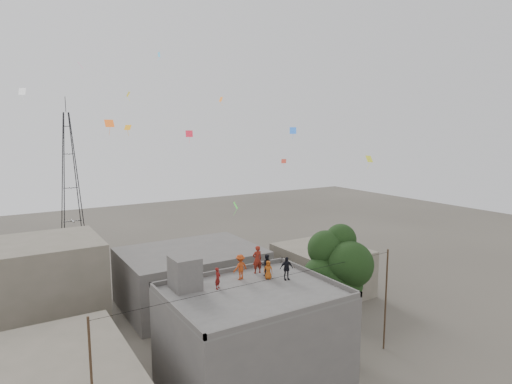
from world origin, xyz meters
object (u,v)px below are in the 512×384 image
(tree, at_px, (338,268))
(person_dark_adult, at_px, (286,268))
(person_red_adult, at_px, (257,259))
(stair_head_box, at_px, (185,273))
(transmission_tower, at_px, (70,181))

(tree, distance_m, person_dark_adult, 4.46)
(tree, height_order, person_red_adult, tree)
(person_dark_adult, bearing_deg, tree, 13.11)
(person_red_adult, distance_m, person_dark_adult, 2.29)
(stair_head_box, bearing_deg, person_red_adult, 1.89)
(transmission_tower, bearing_deg, tree, -73.91)
(tree, relative_size, person_dark_adult, 6.05)
(transmission_tower, distance_m, person_red_adult, 37.77)
(stair_head_box, distance_m, tree, 10.80)
(tree, xyz_separation_m, person_dark_adult, (-4.39, 0.09, 0.75))
(stair_head_box, xyz_separation_m, transmission_tower, (-0.80, 37.40, 1.97))
(tree, bearing_deg, transmission_tower, 106.09)
(transmission_tower, bearing_deg, stair_head_box, -88.77)
(stair_head_box, xyz_separation_m, person_red_adult, (5.26, 0.17, -0.06))
(transmission_tower, relative_size, person_red_adult, 10.60)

